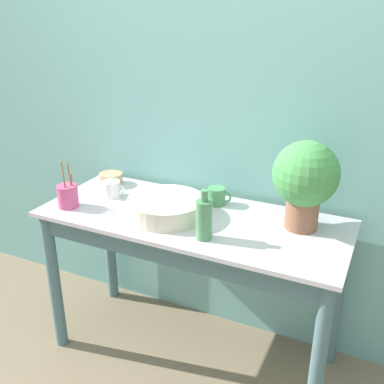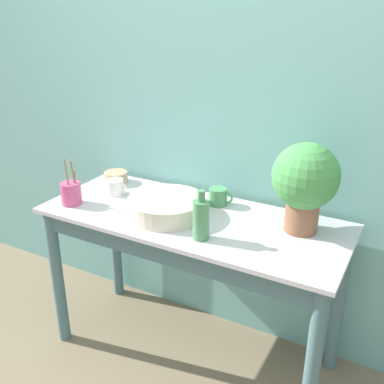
# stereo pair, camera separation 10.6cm
# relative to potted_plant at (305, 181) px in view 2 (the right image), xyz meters

# --- Properties ---
(wall_back) EXTENTS (6.00, 0.05, 2.40)m
(wall_back) POSITION_rel_potted_plant_xyz_m (-0.47, 0.24, 0.19)
(wall_back) COLOR #70ADA8
(wall_back) RESTS_ON ground_plane
(counter_table) EXTENTS (1.41, 0.58, 0.78)m
(counter_table) POSITION_rel_potted_plant_xyz_m (-0.47, -0.13, -0.39)
(counter_table) COLOR slate
(counter_table) RESTS_ON ground_plane
(potted_plant) EXTENTS (0.28, 0.28, 0.39)m
(potted_plant) POSITION_rel_potted_plant_xyz_m (0.00, 0.00, 0.00)
(potted_plant) COLOR #8C5B42
(potted_plant) RESTS_ON counter_table
(bowl_wash_large) EXTENTS (0.35, 0.35, 0.08)m
(bowl_wash_large) POSITION_rel_potted_plant_xyz_m (-0.58, -0.14, -0.19)
(bowl_wash_large) COLOR beige
(bowl_wash_large) RESTS_ON counter_table
(bottle_tall) EXTENTS (0.07, 0.07, 0.21)m
(bottle_tall) POSITION_rel_potted_plant_xyz_m (-0.34, -0.27, -0.14)
(bottle_tall) COLOR #4C8C59
(bottle_tall) RESTS_ON counter_table
(mug_green) EXTENTS (0.12, 0.09, 0.08)m
(mug_green) POSITION_rel_potted_plant_xyz_m (-0.42, 0.07, -0.19)
(mug_green) COLOR #4C935B
(mug_green) RESTS_ON counter_table
(mug_white) EXTENTS (0.12, 0.09, 0.08)m
(mug_white) POSITION_rel_potted_plant_xyz_m (-0.93, -0.06, -0.19)
(mug_white) COLOR white
(mug_white) RESTS_ON counter_table
(bowl_small_tan) EXTENTS (0.13, 0.13, 0.06)m
(bowl_small_tan) POSITION_rel_potted_plant_xyz_m (-1.04, 0.07, -0.20)
(bowl_small_tan) COLOR tan
(bowl_small_tan) RESTS_ON counter_table
(utensil_cup) EXTENTS (0.10, 0.10, 0.24)m
(utensil_cup) POSITION_rel_potted_plant_xyz_m (-1.05, -0.26, -0.17)
(utensil_cup) COLOR #CC4C7F
(utensil_cup) RESTS_ON counter_table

